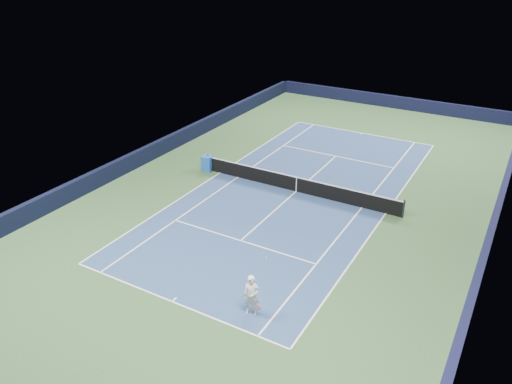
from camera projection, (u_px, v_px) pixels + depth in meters
The scene contains 19 objects.
ground at pixel (296, 191), 29.98m from camera, with size 40.00×40.00×0.00m, color #2D4E2A.
wall_far at pixel (392, 102), 45.11m from camera, with size 22.00×0.35×1.10m, color black.
wall_right at pixel (492, 230), 24.91m from camera, with size 0.35×40.00×1.10m, color black.
wall_left at pixel (156, 150), 34.55m from camera, with size 0.35×40.00×1.10m, color black.
court_surface at pixel (296, 191), 29.98m from camera, with size 10.97×23.77×0.01m, color navy.
baseline_far at pixel (362, 133), 39.19m from camera, with size 10.97×0.08×0.00m, color white.
baseline_near at pixel (172, 301), 20.75m from camera, with size 10.97×0.08×0.00m, color white.
sideline_doubles_right at pixel (386, 213), 27.53m from camera, with size 0.08×23.77×0.00m, color white.
sideline_doubles_left at pixel (220, 173), 32.42m from camera, with size 0.08×23.77×0.00m, color white.
sideline_singles_right at pixel (362, 208), 28.14m from camera, with size 0.08×23.77×0.00m, color white.
sideline_singles_left at pixel (238, 177), 31.81m from camera, with size 0.08×23.77×0.00m, color white.
service_line_far at pixel (336, 156), 34.94m from camera, with size 8.23×0.08×0.00m, color white.
service_line_near at pixel (241, 241), 25.01m from camera, with size 8.23×0.08×0.00m, color white.
center_service_line at pixel (296, 191), 29.97m from camera, with size 0.08×12.80×0.00m, color white.
center_mark_far at pixel (361, 134), 39.08m from camera, with size 0.08×0.30×0.00m, color white.
center_mark_near at pixel (174, 300), 20.87m from camera, with size 0.08×0.30×0.00m, color white.
tennis_net at pixel (296, 184), 29.75m from camera, with size 12.90×0.10×1.07m.
sponsor_cube at pixel (207, 163), 32.52m from camera, with size 0.69×0.64×1.02m.
tennis_player at pixel (252, 295), 19.72m from camera, with size 0.85×1.35×2.15m.
Camera 1 is at (11.27, -24.47, 13.36)m, focal length 35.00 mm.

